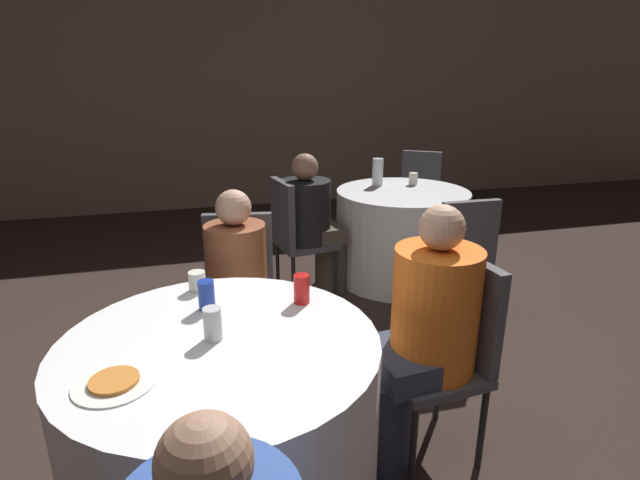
% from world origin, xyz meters
% --- Properties ---
extents(wall_back, '(16.00, 0.06, 2.80)m').
position_xyz_m(wall_back, '(0.00, 4.87, 1.40)').
color(wall_back, gray).
rests_on(wall_back, ground_plane).
extents(table_near, '(1.16, 1.16, 0.75)m').
position_xyz_m(table_near, '(-0.10, 0.06, 0.37)').
color(table_near, white).
rests_on(table_near, ground_plane).
extents(table_far, '(1.07, 1.07, 0.75)m').
position_xyz_m(table_far, '(1.50, 2.08, 0.37)').
color(table_far, white).
rests_on(table_far, ground_plane).
extents(chair_near_north, '(0.46, 0.46, 0.92)m').
position_xyz_m(chair_near_north, '(0.07, 1.04, 0.54)').
color(chair_near_north, '#47474C').
rests_on(chair_near_north, ground_plane).
extents(chair_near_east, '(0.44, 0.44, 0.92)m').
position_xyz_m(chair_near_east, '(0.89, 0.16, 0.54)').
color(chair_near_east, '#47474C').
rests_on(chair_near_east, ground_plane).
extents(chair_far_northeast, '(0.56, 0.56, 0.92)m').
position_xyz_m(chair_far_northeast, '(2.04, 2.87, 0.54)').
color(chair_far_northeast, '#47474C').
rests_on(chair_far_northeast, ground_plane).
extents(chair_far_south, '(0.41, 0.41, 0.92)m').
position_xyz_m(chair_far_south, '(1.49, 1.13, 0.54)').
color(chair_far_south, '#47474C').
rests_on(chair_far_south, ground_plane).
extents(chair_far_west, '(0.46, 0.46, 0.92)m').
position_xyz_m(chair_far_west, '(0.57, 1.92, 0.54)').
color(chair_far_west, '#47474C').
rests_on(chair_far_west, ground_plane).
extents(person_orange_shirt, '(0.52, 0.38, 1.17)m').
position_xyz_m(person_orange_shirt, '(0.73, 0.14, 0.60)').
color(person_orange_shirt, '#33384C').
rests_on(person_orange_shirt, ground_plane).
extents(person_black_shirt, '(0.53, 0.41, 1.10)m').
position_xyz_m(person_black_shirt, '(0.72, 1.95, 0.57)').
color(person_black_shirt, '#4C4238').
rests_on(person_black_shirt, ground_plane).
extents(person_floral_shirt, '(0.35, 0.50, 1.09)m').
position_xyz_m(person_floral_shirt, '(0.04, 0.87, 0.55)').
color(person_floral_shirt, '#33384C').
rests_on(person_floral_shirt, ground_plane).
extents(pizza_plate_near, '(0.25, 0.25, 0.02)m').
position_xyz_m(pizza_plate_near, '(-0.43, -0.12, 0.76)').
color(pizza_plate_near, white).
rests_on(pizza_plate_near, table_near).
extents(soda_can_blue, '(0.07, 0.07, 0.12)m').
position_xyz_m(soda_can_blue, '(-0.12, 0.33, 0.81)').
color(soda_can_blue, '#1E38A5').
rests_on(soda_can_blue, table_near).
extents(soda_can_red, '(0.07, 0.07, 0.12)m').
position_xyz_m(soda_can_red, '(0.26, 0.29, 0.81)').
color(soda_can_red, red).
rests_on(soda_can_red, table_near).
extents(soda_can_silver, '(0.07, 0.07, 0.12)m').
position_xyz_m(soda_can_silver, '(-0.11, 0.08, 0.81)').
color(soda_can_silver, silver).
rests_on(soda_can_silver, table_near).
extents(cup_near, '(0.07, 0.07, 0.09)m').
position_xyz_m(cup_near, '(-0.16, 0.53, 0.79)').
color(cup_near, silver).
rests_on(cup_near, table_near).
extents(bottle_far, '(0.09, 0.09, 0.23)m').
position_xyz_m(bottle_far, '(1.38, 2.32, 0.86)').
color(bottle_far, silver).
rests_on(bottle_far, table_far).
extents(cup_far, '(0.07, 0.07, 0.10)m').
position_xyz_m(cup_far, '(1.68, 2.27, 0.80)').
color(cup_far, silver).
rests_on(cup_far, table_far).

